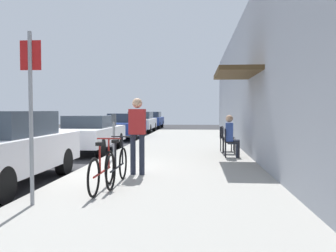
% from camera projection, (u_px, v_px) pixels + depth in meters
% --- Properties ---
extents(ground_plane, '(60.00, 60.00, 0.00)m').
position_uv_depth(ground_plane, '(79.00, 174.00, 8.64)').
color(ground_plane, '#2D2D30').
extents(sidewalk_slab, '(4.50, 32.00, 0.12)m').
position_uv_depth(sidewalk_slab, '(176.00, 161.00, 10.44)').
color(sidewalk_slab, '#9E9B93').
rests_on(sidewalk_slab, ground_plane).
extents(building_facade, '(1.40, 32.00, 5.05)m').
position_uv_depth(building_facade, '(259.00, 76.00, 10.13)').
color(building_facade, '#999EA8').
rests_on(building_facade, ground_plane).
extents(parked_car_0, '(1.80, 4.40, 1.53)m').
position_uv_depth(parked_car_0, '(1.00, 148.00, 7.20)').
color(parked_car_0, silver).
rests_on(parked_car_0, ground_plane).
extents(parked_car_1, '(1.80, 4.40, 1.36)m').
position_uv_depth(parked_car_1, '(90.00, 133.00, 13.09)').
color(parked_car_1, silver).
rests_on(parked_car_1, ground_plane).
extents(parked_car_2, '(1.80, 4.40, 1.39)m').
position_uv_depth(parked_car_2, '(125.00, 126.00, 19.38)').
color(parked_car_2, navy).
rests_on(parked_car_2, ground_plane).
extents(parked_car_3, '(1.80, 4.40, 1.46)m').
position_uv_depth(parked_car_3, '(141.00, 122.00, 24.88)').
color(parked_car_3, silver).
rests_on(parked_car_3, ground_plane).
extents(parked_car_4, '(1.80, 4.40, 1.44)m').
position_uv_depth(parked_car_4, '(151.00, 120.00, 30.67)').
color(parked_car_4, navy).
rests_on(parked_car_4, ground_plane).
extents(parking_meter, '(0.12, 0.10, 1.32)m').
position_uv_depth(parking_meter, '(114.00, 133.00, 10.32)').
color(parking_meter, slate).
rests_on(parking_meter, sidewalk_slab).
extents(street_sign, '(0.32, 0.06, 2.60)m').
position_uv_depth(street_sign, '(31.00, 104.00, 5.28)').
color(street_sign, gray).
rests_on(street_sign, sidewalk_slab).
extents(bicycle_0, '(0.46, 1.71, 0.90)m').
position_uv_depth(bicycle_0, '(117.00, 166.00, 6.82)').
color(bicycle_0, black).
rests_on(bicycle_0, sidewalk_slab).
extents(bicycle_1, '(0.46, 1.71, 0.90)m').
position_uv_depth(bicycle_1, '(102.00, 170.00, 6.31)').
color(bicycle_1, black).
rests_on(bicycle_1, sidewalk_slab).
extents(cafe_chair_0, '(0.46, 0.46, 0.87)m').
position_uv_depth(cafe_chair_0, '(229.00, 141.00, 10.80)').
color(cafe_chair_0, black).
rests_on(cafe_chair_0, sidewalk_slab).
extents(seated_patron_0, '(0.44, 0.37, 1.29)m').
position_uv_depth(seated_patron_0, '(231.00, 134.00, 10.78)').
color(seated_patron_0, '#232838').
rests_on(seated_patron_0, sidewalk_slab).
extents(cafe_chair_1, '(0.49, 0.49, 0.87)m').
position_uv_depth(cafe_chair_1, '(227.00, 138.00, 11.72)').
color(cafe_chair_1, black).
rests_on(cafe_chair_1, sidewalk_slab).
extents(cafe_chair_2, '(0.55, 0.55, 0.87)m').
position_uv_depth(cafe_chair_2, '(225.00, 137.00, 12.48)').
color(cafe_chair_2, black).
rests_on(cafe_chair_2, sidewalk_slab).
extents(pedestrian_standing, '(0.36, 0.22, 1.70)m').
position_uv_depth(pedestrian_standing, '(137.00, 130.00, 7.83)').
color(pedestrian_standing, '#232838').
rests_on(pedestrian_standing, sidewalk_slab).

